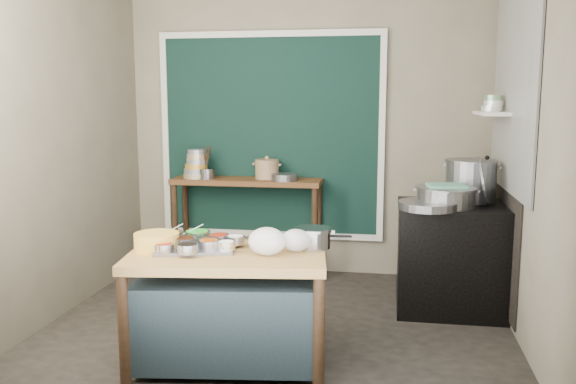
% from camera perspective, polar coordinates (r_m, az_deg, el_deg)
% --- Properties ---
extents(floor, '(3.50, 3.00, 0.02)m').
position_cam_1_polar(floor, '(4.81, -0.86, -12.34)').
color(floor, '#2E2923').
rests_on(floor, ground).
extents(back_wall, '(3.50, 0.02, 2.80)m').
position_cam_1_polar(back_wall, '(5.99, 1.75, 5.70)').
color(back_wall, '#786F5C').
rests_on(back_wall, floor).
extents(left_wall, '(0.02, 3.00, 2.80)m').
position_cam_1_polar(left_wall, '(5.12, -20.72, 4.59)').
color(left_wall, '#786F5C').
rests_on(left_wall, floor).
extents(right_wall, '(0.02, 3.00, 2.80)m').
position_cam_1_polar(right_wall, '(4.52, 21.65, 4.05)').
color(right_wall, '#786F5C').
rests_on(right_wall, floor).
extents(curtain_panel, '(2.10, 0.02, 1.90)m').
position_cam_1_polar(curtain_panel, '(6.01, -1.63, 5.23)').
color(curtain_panel, black).
rests_on(curtain_panel, back_wall).
extents(curtain_frame, '(2.22, 0.03, 2.02)m').
position_cam_1_polar(curtain_frame, '(6.00, -1.65, 5.23)').
color(curtain_frame, beige).
rests_on(curtain_frame, back_wall).
extents(tile_panel, '(0.02, 1.70, 1.70)m').
position_cam_1_polar(tile_panel, '(5.05, 20.37, 9.68)').
color(tile_panel, '#B2B2AA').
rests_on(tile_panel, right_wall).
extents(soot_patch, '(0.01, 1.30, 1.30)m').
position_cam_1_polar(soot_patch, '(5.25, 19.55, -2.98)').
color(soot_patch, black).
rests_on(soot_patch, right_wall).
extents(wall_shelf, '(0.22, 0.70, 0.03)m').
position_cam_1_polar(wall_shelf, '(5.32, 18.52, 7.01)').
color(wall_shelf, beige).
rests_on(wall_shelf, right_wall).
extents(prep_table, '(1.33, 0.87, 0.75)m').
position_cam_1_polar(prep_table, '(4.03, -5.64, -10.82)').
color(prep_table, olive).
rests_on(prep_table, floor).
extents(back_counter, '(1.45, 0.40, 0.95)m').
position_cam_1_polar(back_counter, '(5.99, -3.83, -3.26)').
color(back_counter, '#553118').
rests_on(back_counter, floor).
extents(stove_block, '(0.90, 0.68, 0.85)m').
position_cam_1_polar(stove_block, '(5.16, 15.29, -6.12)').
color(stove_block, black).
rests_on(stove_block, floor).
extents(stove_top, '(0.92, 0.69, 0.03)m').
position_cam_1_polar(stove_top, '(5.06, 15.49, -1.30)').
color(stove_top, black).
rests_on(stove_top, stove_block).
extents(condiment_tray, '(0.57, 0.46, 0.02)m').
position_cam_1_polar(condiment_tray, '(4.02, -8.70, -5.19)').
color(condiment_tray, gray).
rests_on(condiment_tray, prep_table).
extents(condiment_bowls, '(0.61, 0.47, 0.07)m').
position_cam_1_polar(condiment_bowls, '(4.03, -8.92, -4.56)').
color(condiment_bowls, gray).
rests_on(condiment_bowls, condiment_tray).
extents(yellow_basin, '(0.30, 0.30, 0.11)m').
position_cam_1_polar(yellow_basin, '(4.05, -12.19, -4.55)').
color(yellow_basin, gold).
rests_on(yellow_basin, prep_table).
extents(saucepan, '(0.27, 0.27, 0.13)m').
position_cam_1_polar(saucepan, '(4.02, 2.37, -4.30)').
color(saucepan, gray).
rests_on(saucepan, prep_table).
extents(plastic_bag_a, '(0.28, 0.26, 0.18)m').
position_cam_1_polar(plastic_bag_a, '(3.83, -1.98, -4.63)').
color(plastic_bag_a, white).
rests_on(plastic_bag_a, prep_table).
extents(plastic_bag_b, '(0.20, 0.17, 0.15)m').
position_cam_1_polar(plastic_bag_b, '(3.92, 0.75, -4.54)').
color(plastic_bag_b, white).
rests_on(plastic_bag_b, prep_table).
extents(bowl_stack, '(0.25, 0.25, 0.28)m').
position_cam_1_polar(bowl_stack, '(6.00, -8.57, 2.47)').
color(bowl_stack, tan).
rests_on(bowl_stack, back_counter).
extents(utensil_cup, '(0.20, 0.20, 0.10)m').
position_cam_1_polar(utensil_cup, '(5.94, -7.60, 1.72)').
color(utensil_cup, gray).
rests_on(utensil_cup, back_counter).
extents(ceramic_crock, '(0.29, 0.29, 0.17)m').
position_cam_1_polar(ceramic_crock, '(5.89, -1.99, 2.06)').
color(ceramic_crock, '#967752').
rests_on(ceramic_crock, back_counter).
extents(wide_bowl, '(0.32, 0.32, 0.06)m').
position_cam_1_polar(wide_bowl, '(5.77, -0.33, 1.40)').
color(wide_bowl, gray).
rests_on(wide_bowl, back_counter).
extents(stock_pot, '(0.55, 0.55, 0.34)m').
position_cam_1_polar(stock_pot, '(5.24, 16.74, 1.04)').
color(stock_pot, gray).
rests_on(stock_pot, stove_top).
extents(pot_lid, '(0.16, 0.41, 0.39)m').
position_cam_1_polar(pot_lid, '(5.09, 17.82, 1.02)').
color(pot_lid, gray).
rests_on(pot_lid, stove_top).
extents(steamer, '(0.51, 0.51, 0.16)m').
position_cam_1_polar(steamer, '(4.93, 14.56, -0.44)').
color(steamer, gray).
rests_on(steamer, stove_top).
extents(green_cloth, '(0.31, 0.26, 0.02)m').
position_cam_1_polar(green_cloth, '(4.92, 14.60, 0.58)').
color(green_cloth, '#599483').
rests_on(green_cloth, steamer).
extents(shallow_pan, '(0.57, 0.57, 0.06)m').
position_cam_1_polar(shallow_pan, '(4.80, 12.96, -1.22)').
color(shallow_pan, gray).
rests_on(shallow_pan, stove_top).
extents(shelf_bowl_stack, '(0.17, 0.17, 0.13)m').
position_cam_1_polar(shelf_bowl_stack, '(5.29, 18.62, 7.83)').
color(shelf_bowl_stack, silver).
rests_on(shelf_bowl_stack, wall_shelf).
extents(shelf_bowl_green, '(0.14, 0.14, 0.04)m').
position_cam_1_polar(shelf_bowl_green, '(5.51, 18.23, 7.45)').
color(shelf_bowl_green, gray).
rests_on(shelf_bowl_green, wall_shelf).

